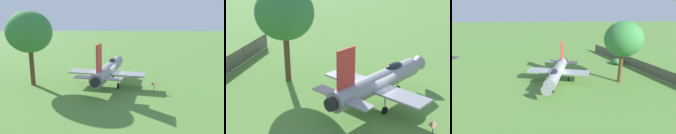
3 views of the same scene
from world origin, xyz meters
TOP-DOWN VIEW (x-y plane):
  - ground_plane at (0.00, 0.00)m, footprint 200.00×200.00m
  - display_jet at (0.07, 0.33)m, footprint 9.55×12.09m
  - shade_tree at (-9.48, 0.03)m, footprint 5.49×5.28m
  - info_plaque at (5.33, -2.76)m, footprint 0.71×0.70m

SIDE VIEW (x-z plane):
  - ground_plane at x=0.00m, z-range 0.00..0.00m
  - info_plaque at x=5.33m, z-range 0.28..1.43m
  - display_jet at x=0.07m, z-range -0.85..4.79m
  - shade_tree at x=-9.48m, z-range 2.02..11.19m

